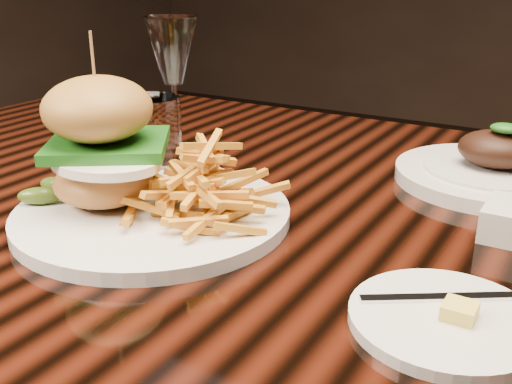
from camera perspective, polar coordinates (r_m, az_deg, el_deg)
The scene contains 6 objects.
dining_table at distance 0.71m, azimuth 7.95°, elevation -7.94°, with size 1.60×0.90×0.75m.
burger_plate at distance 0.66m, azimuth -10.35°, elevation 1.77°, with size 0.30×0.30×0.20m.
side_saucer at distance 0.50m, azimuth 17.58°, elevation -11.45°, with size 0.15×0.15×0.02m.
wine_glass at distance 0.87m, azimuth -7.97°, elevation 12.76°, with size 0.07×0.07×0.20m.
water_tumbler at distance 0.81m, azimuth -9.78°, elevation 5.31°, with size 0.08×0.08×0.10m, color white.
far_dish at distance 0.83m, azimuth 21.61°, elevation 1.87°, with size 0.25×0.25×0.08m.
Camera 1 is at (0.23, -0.58, 1.01)m, focal length 42.00 mm.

